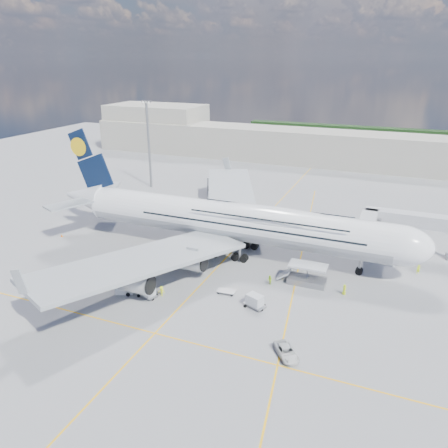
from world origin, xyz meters
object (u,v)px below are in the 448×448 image
at_px(catering_truck_outer, 219,186).
at_px(dolly_row_b, 147,291).
at_px(crew_tug, 162,291).
at_px(cone_wing_left_inner, 232,215).
at_px(jet_bridge, 394,223).
at_px(cone_tail, 62,236).
at_px(dolly_nose_far, 255,301).
at_px(crew_loader, 270,280).
at_px(cargo_loader, 306,277).
at_px(catering_truck_inner, 233,204).
at_px(service_van, 286,352).
at_px(dolly_row_c, 127,277).
at_px(crew_wing, 184,257).
at_px(cone_wing_right_inner, 164,271).
at_px(dolly_back, 117,266).
at_px(baggage_tug, 124,289).
at_px(cone_wing_right_outer, 146,281).
at_px(cone_nose, 373,258).
at_px(dolly_nose_near, 226,291).
at_px(cone_wing_left_outer, 229,199).
at_px(dolly_row_a, 145,263).
at_px(crew_nose, 418,269).
at_px(crew_van, 344,290).
at_px(airliner, 233,221).

bearing_deg(catering_truck_outer, dolly_row_b, -62.55).
relative_size(crew_tug, cone_wing_left_inner, 2.81).
relative_size(jet_bridge, cone_tail, 31.52).
bearing_deg(dolly_nose_far, crew_loader, 111.34).
distance_m(cargo_loader, cone_tail, 54.40).
relative_size(jet_bridge, cone_wing_left_inner, 29.42).
xyz_separation_m(catering_truck_inner, service_van, (27.40, -50.75, -1.38)).
bearing_deg(catering_truck_inner, crew_loader, -68.31).
bearing_deg(dolly_row_c, cargo_loader, 10.40).
relative_size(crew_wing, cone_tail, 2.93).
bearing_deg(cargo_loader, cone_wing_right_inner, -167.15).
bearing_deg(dolly_back, catering_truck_outer, 86.93).
height_order(dolly_nose_far, crew_loader, dolly_nose_far).
bearing_deg(cone_wing_right_inner, baggage_tug, -103.05).
bearing_deg(cone_wing_right_outer, dolly_back, 166.94).
bearing_deg(dolly_row_b, cone_nose, 61.93).
bearing_deg(dolly_row_b, dolly_nose_near, 48.63).
xyz_separation_m(catering_truck_outer, cone_wing_left_outer, (5.56, -5.73, -1.60)).
xyz_separation_m(cone_wing_right_outer, cone_tail, (-28.34, 10.83, 0.01)).
distance_m(cone_nose, cone_wing_right_outer, 43.80).
height_order(dolly_row_b, baggage_tug, dolly_row_b).
height_order(dolly_row_a, crew_nose, dolly_row_a).
relative_size(cone_wing_right_outer, cone_tail, 0.95).
relative_size(catering_truck_inner, crew_tug, 4.23).
xyz_separation_m(cone_wing_left_outer, cone_wing_right_outer, (4.01, -49.37, -0.02)).
distance_m(dolly_nose_far, cone_wing_right_outer, 20.27).
relative_size(dolly_nose_far, cone_nose, 6.17).
bearing_deg(catering_truck_outer, service_van, -44.53).
xyz_separation_m(dolly_row_c, crew_van, (36.63, 9.25, 0.59)).
bearing_deg(crew_van, dolly_row_a, 69.99).
xyz_separation_m(dolly_back, crew_wing, (9.67, 8.49, -0.16)).
relative_size(dolly_row_a, baggage_tug, 1.18).
bearing_deg(service_van, crew_van, 39.13).
height_order(airliner, dolly_row_a, airliner).
distance_m(cargo_loader, dolly_row_b, 27.36).
bearing_deg(crew_van, cargo_loader, 51.83).
height_order(cargo_loader, crew_loader, cargo_loader).
relative_size(dolly_row_b, crew_nose, 2.08).
relative_size(dolly_back, cone_wing_left_outer, 5.17).
xyz_separation_m(cargo_loader, cone_wing_left_inner, (-24.35, 26.81, -0.94)).
distance_m(cone_wing_right_inner, cone_wing_right_outer, 4.72).
relative_size(dolly_row_a, cone_tail, 6.37).
bearing_deg(cargo_loader, crew_wing, -179.56).
xyz_separation_m(crew_nose, cone_tail, (-72.55, -11.00, -0.62)).
bearing_deg(crew_nose, cargo_loader, -168.30).
bearing_deg(service_van, cone_wing_right_inner, 114.21).
height_order(dolly_nose_far, cone_wing_left_outer, dolly_nose_far).
bearing_deg(dolly_row_c, cone_wing_left_inner, 72.48).
distance_m(catering_truck_inner, cone_nose, 38.88).
height_order(dolly_back, cone_wing_left_inner, dolly_back).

